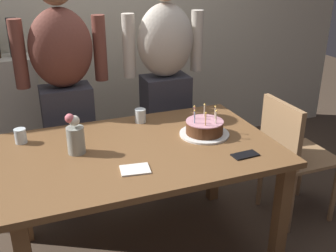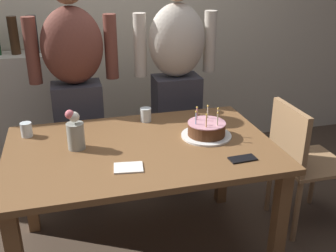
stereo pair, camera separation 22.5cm
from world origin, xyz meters
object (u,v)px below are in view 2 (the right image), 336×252
water_glass_near (26,130)px  water_glass_far (146,115)px  cell_phone (243,159)px  dining_chair (299,157)px  napkin_stack (128,168)px  birthday_cake (206,130)px  person_woman_cardigan (176,82)px  person_man_bearded (76,90)px  flower_vase (75,132)px

water_glass_near → water_glass_far: 0.73m
cell_phone → dining_chair: bearing=26.5°
napkin_stack → dining_chair: 1.22m
napkin_stack → birthday_cake: bearing=27.5°
water_glass_near → dining_chair: bearing=-9.3°
dining_chair → water_glass_far: bearing=71.0°
dining_chair → person_woman_cardigan: bearing=43.0°
birthday_cake → person_woman_cardigan: size_ratio=0.18×
person_man_bearded → birthday_cake: bearing=135.8°
birthday_cake → person_woman_cardigan: (0.01, 0.69, 0.09)m
water_glass_far → person_man_bearded: person_man_bearded is taller
birthday_cake → cell_phone: birthday_cake is taller
birthday_cake → dining_chair: size_ratio=0.34×
birthday_cake → water_glass_near: 1.07m
water_glass_far → flower_vase: flower_vase is taller
cell_phone → dining_chair: dining_chair is taller
person_man_bearded → flower_vase: bearing=86.3°
dining_chair → water_glass_near: bearing=80.7°
water_glass_near → dining_chair: 1.73m
water_glass_far → dining_chair: (0.95, -0.33, -0.27)m
water_glass_far → flower_vase: bearing=-147.1°
person_woman_cardigan → napkin_stack: bearing=61.2°
napkin_stack → water_glass_far: bearing=70.1°
dining_chair → napkin_stack: bearing=102.9°
dining_chair → birthday_cake: bearing=90.0°
person_man_bearded → person_woman_cardigan: 0.72m
napkin_stack → flower_vase: 0.40m
person_woman_cardigan → cell_phone: bearing=94.0°
birthday_cake → napkin_stack: bearing=-152.5°
napkin_stack → person_woman_cardigan: person_woman_cardigan is taller
birthday_cake → flower_vase: (-0.75, 0.03, 0.06)m
birthday_cake → dining_chair: (0.66, 0.00, -0.27)m
birthday_cake → water_glass_near: size_ratio=3.49×
napkin_stack → person_man_bearded: 0.99m
birthday_cake → napkin_stack: 0.58m
water_glass_near → napkin_stack: size_ratio=0.59×
water_glass_near → napkin_stack: (0.52, -0.54, -0.04)m
napkin_stack → person_man_bearded: bearing=101.7°
water_glass_far → person_man_bearded: size_ratio=0.05×
person_woman_cardigan → dining_chair: (0.64, -0.69, -0.36)m
napkin_stack → person_woman_cardigan: size_ratio=0.09×
napkin_stack → flower_vase: size_ratio=0.63×
flower_vase → water_glass_near: bearing=138.7°
water_glass_near → water_glass_far: bearing=4.1°
person_man_bearded → cell_phone: bearing=128.0°
water_glass_near → person_man_bearded: bearing=52.5°
person_man_bearded → person_woman_cardigan: (0.72, 0.00, 0.00)m
water_glass_near → person_woman_cardigan: size_ratio=0.05×
water_glass_far → napkin_stack: bearing=-109.9°
flower_vase → person_woman_cardigan: (0.77, 0.66, 0.04)m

